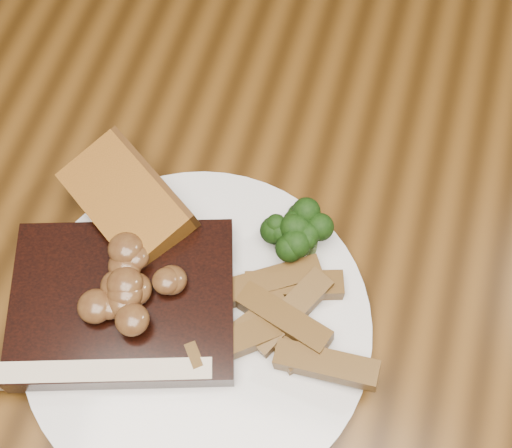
% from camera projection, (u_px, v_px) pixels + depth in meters
% --- Properties ---
extents(ground, '(4.50, 4.50, 0.00)m').
position_uv_depth(ground, '(264.00, 431.00, 1.24)').
color(ground, '#3D180E').
rests_on(ground, ground).
extents(dining_table, '(1.60, 0.90, 0.75)m').
position_uv_depth(dining_table, '(270.00, 301.00, 0.65)').
color(dining_table, '#513210').
rests_on(dining_table, ground).
extents(plate, '(0.28, 0.28, 0.01)m').
position_uv_depth(plate, '(198.00, 327.00, 0.53)').
color(plate, white).
rests_on(plate, dining_table).
extents(steak, '(0.19, 0.17, 0.02)m').
position_uv_depth(steak, '(124.00, 303.00, 0.52)').
color(steak, black).
rests_on(steak, plate).
extents(steak_bone, '(0.16, 0.06, 0.02)m').
position_uv_depth(steak_bone, '(96.00, 376.00, 0.50)').
color(steak_bone, beige).
rests_on(steak_bone, plate).
extents(mushroom_pile, '(0.07, 0.07, 0.03)m').
position_uv_depth(mushroom_pile, '(124.00, 283.00, 0.50)').
color(mushroom_pile, brown).
rests_on(mushroom_pile, steak).
extents(garlic_bread, '(0.11, 0.10, 0.02)m').
position_uv_depth(garlic_bread, '(129.00, 213.00, 0.56)').
color(garlic_bread, '#94511B').
rests_on(garlic_bread, plate).
extents(potato_wedges, '(0.09, 0.09, 0.02)m').
position_uv_depth(potato_wedges, '(295.00, 328.00, 0.51)').
color(potato_wedges, brown).
rests_on(potato_wedges, plate).
extents(broccoli_cluster, '(0.06, 0.06, 0.04)m').
position_uv_depth(broccoli_cluster, '(292.00, 240.00, 0.54)').
color(broccoli_cluster, black).
rests_on(broccoli_cluster, plate).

